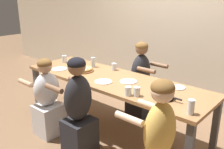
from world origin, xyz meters
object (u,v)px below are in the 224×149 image
Objects in this scene: skillet_bowl at (164,93)px; empty_plate_b at (177,87)px; drinking_glass_a at (64,59)px; diner_near_midleft at (48,101)px; cocktail_glass_blue at (137,92)px; drinking_glass_e at (191,108)px; pizza_board_main at (82,69)px; diner_far_center at (141,83)px; drinking_glass_d at (114,67)px; empty_plate_c at (59,69)px; empty_plate_a at (128,81)px; drinking_glass_c at (128,92)px; empty_plate_d at (103,82)px; drinking_glass_b at (93,63)px; diner_near_center at (78,110)px; diner_near_right at (158,146)px.

skillet_bowl is 0.38m from empty_plate_b.
diner_near_midleft reaches higher than drinking_glass_a.
cocktail_glass_blue is (-0.21, -0.52, 0.04)m from empty_plate_b.
drinking_glass_e is (0.37, -0.16, 0.01)m from skillet_bowl.
diner_far_center is (0.56, 0.67, -0.26)m from pizza_board_main.
empty_plate_b is 1.03m from drinking_glass_d.
skillet_bowl reaches higher than empty_plate_c.
drinking_glass_c is (0.26, -0.35, 0.04)m from empty_plate_a.
diner_near_midleft is at bearing -163.27° from cocktail_glass_blue.
pizza_board_main is at bearing -12.14° from drinking_glass_a.
drinking_glass_a is 0.11× the size of diner_near_midleft.
empty_plate_d is 1.50× the size of drinking_glass_b.
drinking_glass_a is 2.33m from drinking_glass_e.
drinking_glass_a is (-1.89, -0.17, 0.05)m from empty_plate_b.
diner_near_midleft reaches higher than empty_plate_a.
drinking_glass_a reaches higher than pizza_board_main.
diner_far_center is (0.24, 0.34, -0.29)m from drinking_glass_d.
cocktail_glass_blue is 0.09m from drinking_glass_c.
cocktail_glass_blue is 0.71m from diner_near_center.
diner_near_right is at bearing -34.89° from drinking_glass_d.
diner_near_right is at bearing -63.03° from skillet_bowl.
empty_plate_c is 2.00m from diner_near_right.
pizza_board_main is at bearing -4.55° from diner_near_midleft.
diner_near_center is at bearing -131.68° from empty_plate_b.
empty_plate_b is 0.68m from drinking_glass_e.
diner_near_midleft reaches higher than empty_plate_b.
diner_near_right is 1.00× the size of diner_far_center.
diner_near_center is (0.60, -0.83, -0.29)m from drinking_glass_b.
diner_far_center reaches higher than drinking_glass_a.
drinking_glass_b is 1.06m from diner_near_center.
empty_plate_a is at bearing -12.45° from drinking_glass_b.
drinking_glass_d is 0.09× the size of diner_near_center.
empty_plate_b is 0.95m from diner_near_right.
pizza_board_main is 2.91× the size of drinking_glass_a.
drinking_glass_c is 1.18m from diner_near_midleft.
skillet_bowl is at bearing -84.44° from empty_plate_b.
empty_plate_b is 0.56m from cocktail_glass_blue.
diner_near_right is (0.85, -0.65, -0.23)m from empty_plate_a.
empty_plate_b is at bearing 95.56° from skillet_bowl.
empty_plate_a is 0.20× the size of diner_near_midleft.
empty_plate_c is 1.36m from drinking_glass_c.
empty_plate_a is 1.10m from diner_near_midleft.
empty_plate_c is (-1.09, -0.24, -0.00)m from empty_plate_a.
skillet_bowl is 1.45m from drinking_glass_b.
drinking_glass_e is (2.06, -0.08, 0.06)m from empty_plate_c.
drinking_glass_d is 0.99m from diner_near_center.
diner_far_center is at bearing 142.36° from drinking_glass_e.
empty_plate_b is at bearing 67.50° from cocktail_glass_blue.
drinking_glass_d is 0.71× the size of drinking_glass_e.
drinking_glass_b is (0.28, 0.42, 0.06)m from empty_plate_c.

